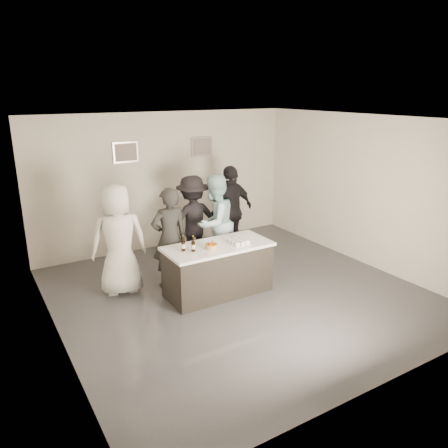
# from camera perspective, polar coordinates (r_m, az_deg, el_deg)

# --- Properties ---
(floor) EXTENTS (6.00, 6.00, 0.00)m
(floor) POSITION_cam_1_polar(r_m,az_deg,el_deg) (7.82, 1.91, -9.02)
(floor) COLOR #3D3D42
(floor) RESTS_ON ground
(ceiling) EXTENTS (6.00, 6.00, 0.00)m
(ceiling) POSITION_cam_1_polar(r_m,az_deg,el_deg) (7.03, 2.16, 13.50)
(ceiling) COLOR white
(wall_back) EXTENTS (6.00, 0.04, 3.00)m
(wall_back) POSITION_cam_1_polar(r_m,az_deg,el_deg) (9.86, -7.55, 5.64)
(wall_back) COLOR beige
(wall_back) RESTS_ON ground
(wall_front) EXTENTS (6.00, 0.04, 3.00)m
(wall_front) POSITION_cam_1_polar(r_m,az_deg,el_deg) (5.17, 20.55, -6.14)
(wall_front) COLOR beige
(wall_front) RESTS_ON ground
(wall_left) EXTENTS (0.04, 6.00, 3.00)m
(wall_left) POSITION_cam_1_polar(r_m,az_deg,el_deg) (6.24, -21.76, -2.30)
(wall_left) COLOR beige
(wall_left) RESTS_ON ground
(wall_right) EXTENTS (0.04, 6.00, 3.00)m
(wall_right) POSITION_cam_1_polar(r_m,az_deg,el_deg) (9.22, 17.91, 4.14)
(wall_right) COLOR beige
(wall_right) RESTS_ON ground
(picture_left) EXTENTS (0.54, 0.04, 0.44)m
(picture_left) POSITION_cam_1_polar(r_m,az_deg,el_deg) (9.40, -12.73, 9.13)
(picture_left) COLOR #B2B2B7
(picture_left) RESTS_ON wall_back
(picture_right) EXTENTS (0.54, 0.04, 0.44)m
(picture_right) POSITION_cam_1_polar(r_m,az_deg,el_deg) (10.11, -2.90, 10.07)
(picture_right) COLOR #B2B2B7
(picture_right) RESTS_ON wall_back
(bar_counter) EXTENTS (1.86, 0.86, 0.90)m
(bar_counter) POSITION_cam_1_polar(r_m,az_deg,el_deg) (7.64, -0.79, -5.93)
(bar_counter) COLOR white
(bar_counter) RESTS_ON ground
(cake) EXTENTS (0.20, 0.20, 0.07)m
(cake) POSITION_cam_1_polar(r_m,az_deg,el_deg) (7.29, -1.66, -2.99)
(cake) COLOR orange
(cake) RESTS_ON bar_counter
(beer_bottle_a) EXTENTS (0.07, 0.07, 0.26)m
(beer_bottle_a) POSITION_cam_1_polar(r_m,az_deg,el_deg) (7.20, -5.34, -2.54)
(beer_bottle_a) COLOR black
(beer_bottle_a) RESTS_ON bar_counter
(beer_bottle_b) EXTENTS (0.07, 0.07, 0.26)m
(beer_bottle_b) POSITION_cam_1_polar(r_m,az_deg,el_deg) (7.16, -4.04, -2.62)
(beer_bottle_b) COLOR black
(beer_bottle_b) RESTS_ON bar_counter
(tumbler_cluster) EXTENTS (0.30, 0.40, 0.08)m
(tumbler_cluster) POSITION_cam_1_polar(r_m,az_deg,el_deg) (7.58, 1.77, -2.18)
(tumbler_cluster) COLOR gold
(tumbler_cluster) RESTS_ON bar_counter
(candles) EXTENTS (0.24, 0.08, 0.01)m
(candles) POSITION_cam_1_polar(r_m,az_deg,el_deg) (7.04, -2.15, -4.04)
(candles) COLOR pink
(candles) RESTS_ON bar_counter
(person_main_black) EXTENTS (0.69, 0.47, 1.84)m
(person_main_black) POSITION_cam_1_polar(r_m,az_deg,el_deg) (7.83, -7.13, -1.82)
(person_main_black) COLOR black
(person_main_black) RESTS_ON ground
(person_main_blue) EXTENTS (1.14, 1.03, 1.91)m
(person_main_blue) POSITION_cam_1_polar(r_m,az_deg,el_deg) (8.51, -1.20, 0.12)
(person_main_blue) COLOR #B3E2EB
(person_main_blue) RESTS_ON ground
(person_guest_left) EXTENTS (1.06, 0.80, 1.95)m
(person_guest_left) POSITION_cam_1_polar(r_m,az_deg,el_deg) (7.72, -13.57, -2.02)
(person_guest_left) COLOR white
(person_guest_left) RESTS_ON ground
(person_guest_right) EXTENTS (1.21, 0.69, 1.94)m
(person_guest_right) POSITION_cam_1_polar(r_m,az_deg,el_deg) (9.32, 0.97, 1.76)
(person_guest_right) COLOR black
(person_guest_right) RESTS_ON ground
(person_guest_back) EXTENTS (1.20, 0.72, 1.83)m
(person_guest_back) POSITION_cam_1_polar(r_m,az_deg,el_deg) (8.85, -4.09, 0.48)
(person_guest_back) COLOR black
(person_guest_back) RESTS_ON ground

